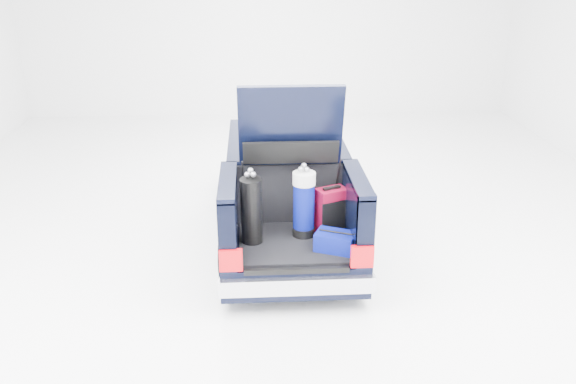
{
  "coord_description": "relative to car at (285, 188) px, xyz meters",
  "views": [
    {
      "loc": [
        -0.47,
        -8.2,
        3.96
      ],
      "look_at": [
        0.0,
        -0.5,
        0.86
      ],
      "focal_mm": 38.0,
      "sensor_mm": 36.0,
      "label": 1
    }
  ],
  "objects": [
    {
      "name": "ground",
      "position": [
        0.0,
        -0.11,
        -0.67
      ],
      "size": [
        14.0,
        14.0,
        0.0
      ],
      "primitive_type": "plane",
      "color": "white",
      "rests_on": "ground"
    },
    {
      "name": "blue_golf_bag",
      "position": [
        0.15,
        -1.42,
        0.36
      ],
      "size": [
        0.37,
        0.37,
        0.95
      ],
      "rotation": [
        0.0,
        0.0,
        0.4
      ],
      "color": "black",
      "rests_on": "car"
    },
    {
      "name": "blue_duffel",
      "position": [
        0.49,
        -1.84,
        0.04
      ],
      "size": [
        0.54,
        0.46,
        0.24
      ],
      "rotation": [
        0.0,
        0.0,
        -0.41
      ],
      "color": "#040B68",
      "rests_on": "car"
    },
    {
      "name": "black_golf_bag",
      "position": [
        -0.5,
        -1.58,
        0.35
      ],
      "size": [
        0.28,
        0.33,
        0.94
      ],
      "rotation": [
        0.0,
        0.0,
        -0.06
      ],
      "color": "black",
      "rests_on": "car"
    },
    {
      "name": "car",
      "position": [
        0.0,
        0.0,
        0.0
      ],
      "size": [
        1.87,
        4.65,
        2.47
      ],
      "color": "black",
      "rests_on": "ground"
    },
    {
      "name": "red_suitcase",
      "position": [
        0.5,
        -1.34,
        0.22
      ],
      "size": [
        0.43,
        0.37,
        0.61
      ],
      "rotation": [
        0.0,
        0.0,
        0.41
      ],
      "color": "maroon",
      "rests_on": "car"
    }
  ]
}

